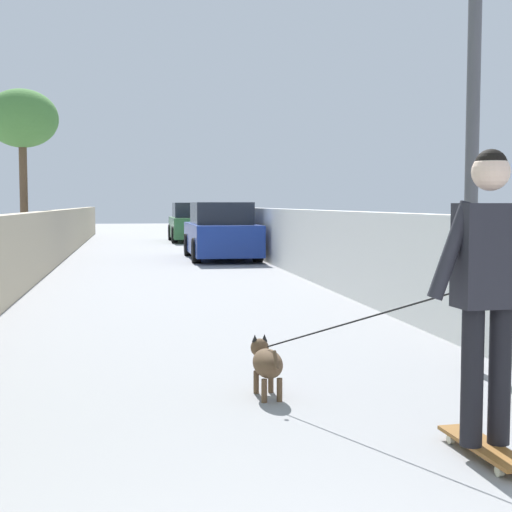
{
  "coord_description": "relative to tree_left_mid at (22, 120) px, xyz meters",
  "views": [
    {
      "loc": [
        -1.06,
        0.83,
        1.51
      ],
      "look_at": [
        5.84,
        -0.37,
        1.0
      ],
      "focal_mm": 50.78,
      "sensor_mm": 36.0,
      "label": 1
    }
  ],
  "objects": [
    {
      "name": "person_skateboarder",
      "position": [
        -16.16,
        -4.85,
        -2.6
      ],
      "size": [
        0.24,
        0.71,
        1.74
      ],
      "color": "black",
      "rests_on": "skateboard"
    },
    {
      "name": "wall_left",
      "position": [
        -7.0,
        -0.89,
        -3.03
      ],
      "size": [
        48.0,
        0.3,
        1.34
      ],
      "primitive_type": "cube",
      "color": "tan",
      "rests_on": "ground"
    },
    {
      "name": "tree_left_mid",
      "position": [
        0.0,
        0.0,
        0.0
      ],
      "size": [
        1.89,
        1.89,
        4.52
      ],
      "color": "brown",
      "rests_on": "ground"
    },
    {
      "name": "ground_plane",
      "position": [
        -5.0,
        -3.63,
        -3.7
      ],
      "size": [
        80.0,
        80.0,
        0.0
      ],
      "primitive_type": "plane",
      "color": "gray"
    },
    {
      "name": "fence_right",
      "position": [
        -7.0,
        -6.37,
        -3.01
      ],
      "size": [
        48.0,
        0.3,
        1.38
      ],
      "primitive_type": "cube",
      "color": "white",
      "rests_on": "ground"
    },
    {
      "name": "car_far",
      "position": [
        8.72,
        -5.22,
        -2.98
      ],
      "size": [
        3.95,
        1.8,
        1.54
      ],
      "color": "#336B38",
      "rests_on": "ground"
    },
    {
      "name": "car_near",
      "position": [
        -0.49,
        -5.22,
        -2.98
      ],
      "size": [
        4.22,
        1.8,
        1.54
      ],
      "color": "navy",
      "rests_on": "ground"
    },
    {
      "name": "skateboard",
      "position": [
        -16.16,
        -4.85,
        -3.63
      ],
      "size": [
        0.81,
        0.24,
        0.08
      ],
      "color": "brown",
      "rests_on": "ground"
    },
    {
      "name": "lamp_post",
      "position": [
        -13.97,
        -5.82,
        -0.56
      ],
      "size": [
        0.36,
        0.36,
        4.64
      ],
      "color": "#4C4C51",
      "rests_on": "ground"
    },
    {
      "name": "dog",
      "position": [
        -14.58,
        -3.84,
        -3.42
      ],
      "size": [
        1.9,
        1.14,
        1.06
      ],
      "color": "brown",
      "rests_on": "ground"
    }
  ]
}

